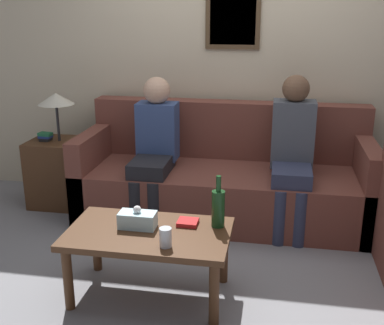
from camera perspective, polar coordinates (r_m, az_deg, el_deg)
ground_plane at (r=3.83m, az=2.75°, el=-9.39°), size 16.00×16.00×0.00m
wall_back at (r=4.45m, az=4.80°, el=12.03°), size 9.00×0.08×2.60m
couch_main at (r=4.20m, az=3.81°, el=-2.03°), size 2.46×0.92×0.96m
coffee_table at (r=3.03m, az=-5.15°, el=-9.16°), size 1.01×0.59×0.45m
side_table_with_lamp at (r=4.58m, az=-15.75°, el=-0.47°), size 0.44×0.44×1.04m
wine_bottle at (r=3.00m, az=3.12°, el=-5.33°), size 0.08×0.08×0.33m
drinking_glass at (r=2.78m, az=-3.16°, el=-8.85°), size 0.07×0.07×0.11m
book_stack at (r=3.06m, az=-0.50°, el=-7.11°), size 0.13×0.12×0.03m
tissue_box at (r=3.03m, az=-6.47°, el=-6.73°), size 0.23×0.12×0.15m
person_left at (r=4.06m, az=-4.47°, el=2.23°), size 0.34×0.63×1.20m
person_right at (r=3.93m, az=11.82°, el=1.63°), size 0.34×0.62×1.25m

